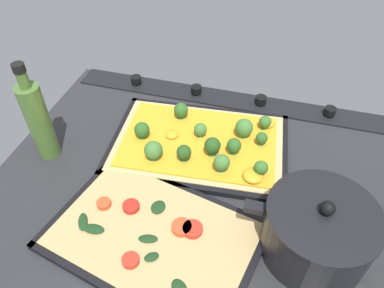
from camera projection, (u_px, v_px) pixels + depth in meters
ground_plane at (200, 183)px, 77.20cm from camera, size 84.62×63.07×3.00cm
stove_control_panel at (228, 98)px, 95.26cm from camera, size 81.23×7.00×2.60cm
baking_tray_front at (199, 145)px, 82.75cm from camera, size 41.22×29.70×1.30cm
broccoli_pizza at (202, 142)px, 81.14cm from camera, size 38.63×27.11×5.85cm
baking_tray_back at (154, 237)px, 65.79cm from camera, size 41.00×31.95×1.30cm
veggie_pizza_back at (154, 236)px, 65.09cm from camera, size 38.14×29.09×1.90cm
cooking_pot at (318, 231)px, 60.88cm from camera, size 25.26×18.43×12.90cm
oil_bottle at (38, 120)px, 75.15cm from camera, size 4.73×4.73×22.61cm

